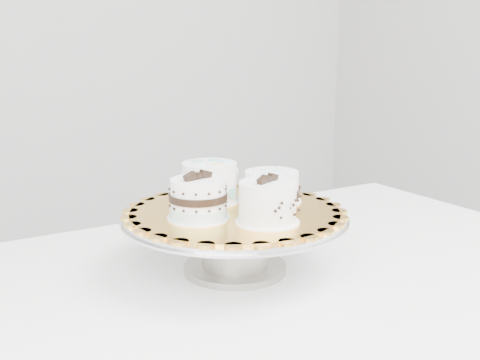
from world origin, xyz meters
TOP-DOWN VIEW (x-y plane):
  - table at (-0.07, 0.21)m, footprint 1.39×1.01m
  - cake_stand at (-0.11, 0.27)m, footprint 0.40×0.40m
  - cake_board at (-0.11, 0.27)m, footprint 0.47×0.47m
  - cake_swirl at (-0.11, 0.18)m, footprint 0.11×0.11m
  - cake_banded at (-0.19, 0.27)m, footprint 0.10×0.10m
  - cake_dots at (-0.11, 0.34)m, footprint 0.12×0.12m
  - cake_ribbon at (-0.02, 0.27)m, footprint 0.11×0.11m

SIDE VIEW (x-z plane):
  - table at x=-0.07m, z-range 0.30..1.05m
  - cake_stand at x=-0.11m, z-range 0.77..0.88m
  - cake_board at x=-0.11m, z-range 0.86..0.86m
  - cake_ribbon at x=-0.02m, z-range 0.86..0.92m
  - cake_banded at x=-0.19m, z-range 0.85..0.94m
  - cake_swirl at x=-0.11m, z-range 0.85..0.94m
  - cake_dots at x=-0.11m, z-range 0.86..0.94m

